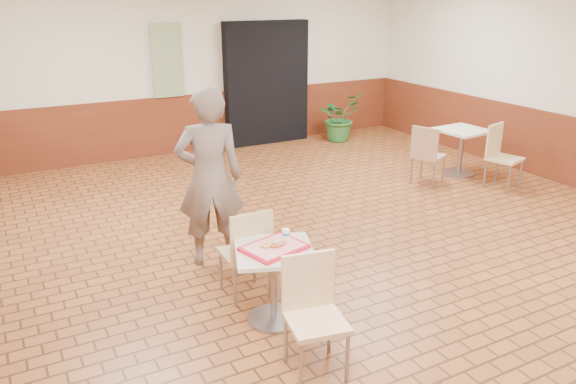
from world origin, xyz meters
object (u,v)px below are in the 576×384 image
chair_main_front (313,308)px  chair_second_left (427,152)px  ring_donut (266,245)px  long_john_donut (279,243)px  serving_tray (274,248)px  customer (210,178)px  potted_plant (339,117)px  chair_main_back (247,249)px  second_table (461,144)px  chair_second_front (500,153)px  main_table (274,273)px  paper_cup (286,234)px

chair_main_front → chair_second_left: size_ratio=1.02×
ring_donut → long_john_donut: bearing=-18.4°
serving_tray → long_john_donut: size_ratio=2.95×
chair_second_left → long_john_donut: bearing=97.6°
customer → long_john_donut: customer is taller
chair_main_front → customer: 2.04m
customer → potted_plant: bearing=-122.0°
serving_tray → chair_main_back: bearing=94.7°
customer → second_table: 4.58m
customer → chair_second_front: (4.51, 0.31, -0.42)m
chair_main_front → chair_second_left: 4.61m
potted_plant → chair_main_front: bearing=-124.8°
long_john_donut → chair_second_front: chair_second_front is taller
second_table → chair_second_left: 0.82m
chair_second_left → chair_second_front: (0.87, -0.56, 0.02)m
chair_second_left → potted_plant: (0.31, 2.78, -0.04)m
chair_main_front → chair_main_back: chair_main_front is taller
main_table → ring_donut: ring_donut is taller
second_table → chair_second_left: bearing=-170.5°
paper_cup → main_table: bearing=-152.2°
customer → long_john_donut: size_ratio=11.13×
paper_cup → chair_second_front: (4.30, 1.53, -0.24)m
chair_second_front → potted_plant: chair_second_front is taller
paper_cup → second_table: bearing=27.7°
chair_main_back → ring_donut: chair_main_back is taller
main_table → serving_tray: size_ratio=1.38×
paper_cup → chair_second_left: size_ratio=0.10×
chair_main_front → main_table: bearing=97.9°
long_john_donut → second_table: (4.35, 2.32, -0.25)m
chair_main_back → customer: size_ratio=0.48×
second_table → paper_cup: bearing=-152.3°
paper_cup → long_john_donut: bearing=-141.3°
ring_donut → second_table: bearing=27.2°
chair_main_front → potted_plant: size_ratio=1.00×
paper_cup → ring_donut: bearing=-164.8°
chair_main_front → chair_second_front: (4.49, 2.31, 0.01)m
chair_main_back → long_john_donut: chair_main_back is taller
customer → serving_tray: (0.05, -1.31, -0.23)m
ring_donut → chair_second_front: 4.79m
chair_main_back → chair_second_front: 4.64m
ring_donut → chair_second_left: chair_second_left is taller
chair_main_back → serving_tray: (0.04, -0.46, 0.20)m
serving_tray → potted_plant: 6.31m
second_table → long_john_donut: bearing=-151.9°
chair_main_back → potted_plant: bearing=-129.9°
chair_second_front → serving_tray: bearing=-175.7°
customer → second_table: bearing=-152.0°
chair_second_front → paper_cup: bearing=-176.0°
serving_tray → second_table: size_ratio=0.69×
chair_second_front → potted_plant: bearing=83.8°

